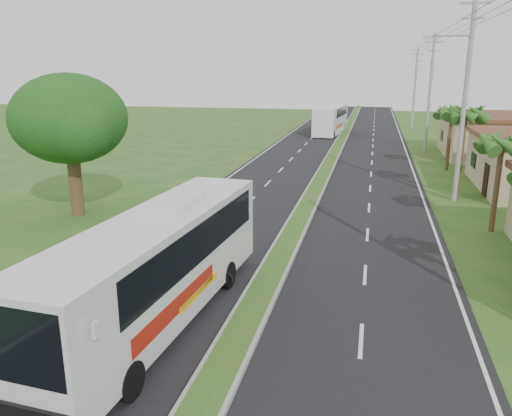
# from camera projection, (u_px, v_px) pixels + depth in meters

# --- Properties ---
(ground) EXTENTS (180.00, 180.00, 0.00)m
(ground) POSITION_uv_depth(u_px,v_px,m) (245.00, 327.00, 15.30)
(ground) COLOR #26501D
(ground) RESTS_ON ground
(road_asphalt) EXTENTS (14.00, 160.00, 0.02)m
(road_asphalt) POSITION_uv_depth(u_px,v_px,m) (318.00, 186.00, 34.07)
(road_asphalt) COLOR black
(road_asphalt) RESTS_ON ground
(median_strip) EXTENTS (1.20, 160.00, 0.18)m
(median_strip) POSITION_uv_depth(u_px,v_px,m) (318.00, 185.00, 34.05)
(median_strip) COLOR gray
(median_strip) RESTS_ON ground
(lane_edge_left) EXTENTS (0.12, 160.00, 0.01)m
(lane_edge_left) POSITION_uv_depth(u_px,v_px,m) (224.00, 181.00, 35.55)
(lane_edge_left) COLOR silver
(lane_edge_left) RESTS_ON ground
(lane_edge_right) EXTENTS (0.12, 160.00, 0.01)m
(lane_edge_right) POSITION_uv_depth(u_px,v_px,m) (420.00, 191.00, 32.60)
(lane_edge_right) COLOR silver
(lane_edge_right) RESTS_ON ground
(shop_far) EXTENTS (8.60, 11.60, 3.82)m
(shop_far) POSITION_uv_depth(u_px,v_px,m) (491.00, 135.00, 45.49)
(shop_far) COLOR tan
(shop_far) RESTS_ON ground
(palm_verge_b) EXTENTS (2.40, 2.40, 5.05)m
(palm_verge_b) POSITION_uv_depth(u_px,v_px,m) (502.00, 143.00, 23.33)
(palm_verge_b) COLOR #473321
(palm_verge_b) RESTS_ON ground
(palm_verge_c) EXTENTS (2.40, 2.40, 5.85)m
(palm_verge_c) POSITION_uv_depth(u_px,v_px,m) (466.00, 114.00, 29.83)
(palm_verge_c) COLOR #473321
(palm_verge_c) RESTS_ON ground
(palm_verge_d) EXTENTS (2.40, 2.40, 5.25)m
(palm_verge_d) POSITION_uv_depth(u_px,v_px,m) (452.00, 112.00, 38.32)
(palm_verge_d) COLOR #473321
(palm_verge_d) RESTS_ON ground
(shade_tree) EXTENTS (6.30, 6.00, 7.54)m
(shade_tree) POSITION_uv_depth(u_px,v_px,m) (68.00, 122.00, 26.04)
(shade_tree) COLOR #473321
(shade_tree) RESTS_ON ground
(utility_pole_b) EXTENTS (3.20, 0.28, 12.00)m
(utility_pole_b) POSITION_uv_depth(u_px,v_px,m) (465.00, 95.00, 28.67)
(utility_pole_b) COLOR gray
(utility_pole_b) RESTS_ON ground
(utility_pole_c) EXTENTS (1.60, 0.28, 11.00)m
(utility_pole_c) POSITION_uv_depth(u_px,v_px,m) (430.00, 92.00, 47.58)
(utility_pole_c) COLOR gray
(utility_pole_c) RESTS_ON ground
(utility_pole_d) EXTENTS (1.60, 0.28, 10.50)m
(utility_pole_d) POSITION_uv_depth(u_px,v_px,m) (415.00, 88.00, 66.42)
(utility_pole_d) COLOR gray
(utility_pole_d) RESTS_ON ground
(coach_bus_main) EXTENTS (3.19, 11.60, 3.71)m
(coach_bus_main) POSITION_uv_depth(u_px,v_px,m) (159.00, 261.00, 15.12)
(coach_bus_main) COLOR silver
(coach_bus_main) RESTS_ON ground
(coach_bus_far) EXTENTS (3.38, 11.76, 3.38)m
(coach_bus_far) POSITION_uv_depth(u_px,v_px,m) (331.00, 118.00, 62.18)
(coach_bus_far) COLOR white
(coach_bus_far) RESTS_ON ground
(motorcyclist) EXTENTS (1.98, 0.68, 2.12)m
(motorcyclist) POSITION_uv_depth(u_px,v_px,m) (208.00, 269.00, 17.86)
(motorcyclist) COLOR black
(motorcyclist) RESTS_ON ground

